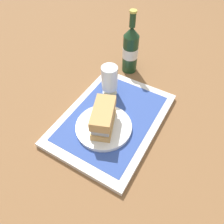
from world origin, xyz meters
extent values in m
plane|color=brown|center=(0.00, 0.00, 0.00)|extent=(3.00, 3.00, 0.00)
cube|color=silver|center=(0.00, 0.00, 0.01)|extent=(0.44, 0.32, 0.02)
cube|color=#2D4793|center=(0.00, 0.00, 0.02)|extent=(0.38, 0.27, 0.00)
cylinder|color=white|center=(-0.05, 0.00, 0.03)|extent=(0.19, 0.19, 0.01)
cube|color=tan|center=(-0.05, 0.00, 0.05)|extent=(0.14, 0.11, 0.02)
cube|color=#9EA3A8|center=(-0.05, 0.00, 0.07)|extent=(0.13, 0.10, 0.02)
cube|color=silver|center=(-0.05, 0.00, 0.08)|extent=(0.12, 0.09, 0.01)
sphere|color=#47932D|center=(-0.01, 0.02, 0.09)|extent=(0.04, 0.04, 0.04)
cube|color=tan|center=(-0.05, 0.00, 0.10)|extent=(0.14, 0.11, 0.04)
cylinder|color=silver|center=(0.10, 0.07, 0.02)|extent=(0.06, 0.06, 0.01)
cylinder|color=silver|center=(0.10, 0.07, 0.04)|extent=(0.01, 0.01, 0.02)
cylinder|color=silver|center=(0.10, 0.07, 0.10)|extent=(0.06, 0.06, 0.09)
cylinder|color=gold|center=(0.10, 0.07, 0.08)|extent=(0.06, 0.06, 0.05)
cylinder|color=white|center=(0.10, 0.07, 0.11)|extent=(0.05, 0.05, 0.01)
cylinder|color=#19381E|center=(0.29, 0.08, 0.08)|extent=(0.06, 0.06, 0.17)
cylinder|color=silver|center=(0.29, 0.08, 0.09)|extent=(0.07, 0.07, 0.05)
cone|color=#19381E|center=(0.29, 0.08, 0.18)|extent=(0.06, 0.06, 0.04)
cylinder|color=#19381E|center=(0.29, 0.08, 0.23)|extent=(0.02, 0.02, 0.05)
cylinder|color=#BFB74C|center=(0.29, 0.08, 0.26)|extent=(0.03, 0.03, 0.01)
camera|label=1|loc=(-0.42, -0.24, 0.62)|focal=34.67mm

